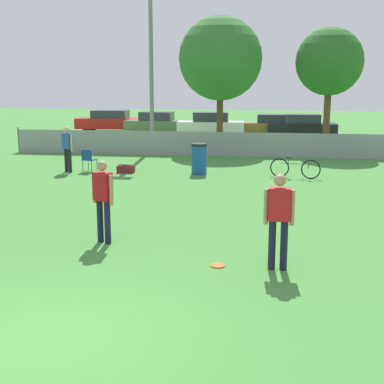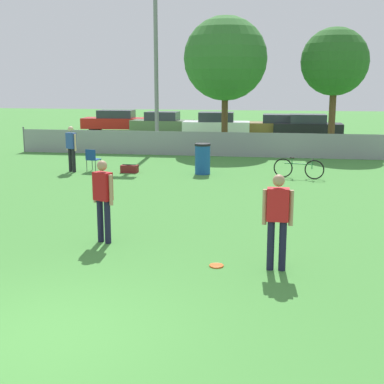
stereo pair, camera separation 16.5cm
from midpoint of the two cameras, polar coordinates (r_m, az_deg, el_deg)
ground_plane at (r=7.50m, az=-15.63°, el=-14.87°), size 120.00×120.00×0.00m
fence_backline at (r=24.41m, az=1.89°, el=5.13°), size 18.77×0.07×1.21m
light_pole at (r=26.77m, az=-4.62°, el=17.08°), size 0.90×0.36×10.17m
tree_near_pole at (r=27.13m, az=2.87°, el=14.01°), size 4.12×4.12×6.52m
tree_far_right at (r=26.64m, az=14.28°, el=13.27°), size 3.17×3.17×5.85m
player_thrower_red at (r=11.16m, az=-9.90°, el=-0.41°), size 0.49×0.36×1.74m
player_defender_red at (r=9.51m, az=8.77°, el=-2.46°), size 0.54×0.22×1.74m
spectator_in_blue at (r=20.46m, az=-13.38°, el=4.79°), size 0.48×0.36×1.71m
frisbee_disc at (r=9.85m, az=2.28°, el=-7.84°), size 0.27×0.27×0.03m
folding_chair_sideline at (r=20.47m, az=-11.21°, el=3.54°), size 0.51×0.51×0.84m
bicycle_sideline at (r=19.06m, az=10.70°, el=2.52°), size 1.75×0.50×0.73m
trash_bin at (r=19.57m, az=0.52°, el=3.58°), size 0.58×0.58×1.12m
gear_bag_sideline at (r=20.06m, az=-7.30°, el=2.46°), size 0.62×0.34×0.31m
parked_car_red at (r=37.58m, az=-8.81°, el=7.49°), size 4.69×2.11×1.45m
parked_car_olive at (r=35.16m, az=-3.92°, el=7.30°), size 4.03×1.75×1.45m
parked_car_white at (r=33.15m, az=1.89°, el=7.14°), size 4.16×1.90×1.53m
parked_car_tan at (r=33.79m, az=8.72°, el=7.00°), size 4.20×1.78×1.38m
parked_car_dark at (r=33.30m, az=11.51°, el=6.86°), size 4.10×1.72×1.43m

